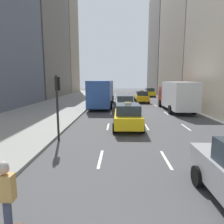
# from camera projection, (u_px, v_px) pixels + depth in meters

# --- Properties ---
(sidewalk_left) EXTENTS (8.00, 66.00, 0.15)m
(sidewalk_left) POSITION_uv_depth(u_px,v_px,m) (64.00, 104.00, 27.54)
(sidewalk_left) COLOR gray
(sidewalk_left) RESTS_ON ground
(lane_markings) EXTENTS (5.72, 56.00, 0.01)m
(lane_markings) POSITION_uv_depth(u_px,v_px,m) (136.00, 109.00, 23.28)
(lane_markings) COLOR white
(lane_markings) RESTS_ON ground
(building_row_left) EXTENTS (6.00, 59.21, 33.28)m
(building_row_left) POSITION_uv_depth(u_px,v_px,m) (11.00, 3.00, 26.84)
(building_row_left) COLOR #A89E89
(building_row_left) RESTS_ON ground
(building_row_right) EXTENTS (6.00, 60.45, 30.90)m
(building_row_right) POSITION_uv_depth(u_px,v_px,m) (195.00, 16.00, 30.05)
(building_row_right) COLOR #A89E89
(building_row_right) RESTS_ON ground
(taxi_lead) EXTENTS (2.02, 4.40, 1.87)m
(taxi_lead) POSITION_uv_depth(u_px,v_px,m) (142.00, 97.00, 30.03)
(taxi_lead) COLOR yellow
(taxi_lead) RESTS_ON ground
(taxi_second) EXTENTS (2.02, 4.40, 1.87)m
(taxi_second) POSITION_uv_depth(u_px,v_px,m) (128.00, 116.00, 13.84)
(taxi_second) COLOR yellow
(taxi_second) RESTS_ON ground
(taxi_third) EXTENTS (2.02, 4.40, 1.87)m
(taxi_third) POSITION_uv_depth(u_px,v_px,m) (149.00, 92.00, 40.55)
(taxi_third) COLOR yellow
(taxi_third) RESTS_ON ground
(sedan_black_near) EXTENTS (2.02, 4.59, 1.79)m
(sedan_black_near) POSITION_uv_depth(u_px,v_px,m) (125.00, 104.00, 20.82)
(sedan_black_near) COLOR #9EA0A5
(sedan_black_near) RESTS_ON ground
(city_bus) EXTENTS (2.80, 11.61, 3.25)m
(city_bus) POSITION_uv_depth(u_px,v_px,m) (102.00, 92.00, 26.13)
(city_bus) COLOR #2D519E
(city_bus) RESTS_ON ground
(box_truck) EXTENTS (2.58, 8.40, 3.15)m
(box_truck) POSITION_uv_depth(u_px,v_px,m) (176.00, 95.00, 21.56)
(box_truck) COLOR maroon
(box_truck) RESTS_ON ground
(skateboarder) EXTENTS (0.36, 0.80, 1.75)m
(skateboarder) POSITION_uv_depth(u_px,v_px,m) (6.00, 197.00, 4.11)
(skateboarder) COLOR brown
(skateboarder) RESTS_ON ground
(traffic_light_pole) EXTENTS (0.24, 0.42, 3.60)m
(traffic_light_pole) POSITION_uv_depth(u_px,v_px,m) (57.00, 98.00, 10.80)
(traffic_light_pole) COLOR black
(traffic_light_pole) RESTS_ON ground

